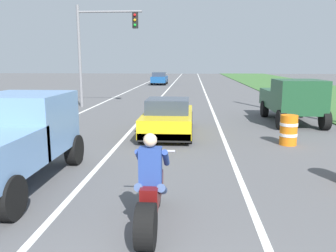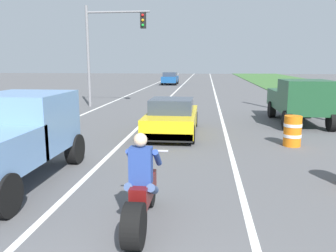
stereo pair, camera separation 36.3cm
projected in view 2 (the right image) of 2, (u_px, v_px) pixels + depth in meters
The scene contains 10 objects.
lane_stripe_left_solid at pixel (109, 103), 23.07m from camera, with size 0.14×120.00×0.01m, color white.
lane_stripe_right_solid at pixel (218, 105), 22.30m from camera, with size 0.14×120.00×0.01m, color white.
lane_stripe_centre_dashed at pixel (162, 104), 22.69m from camera, with size 0.14×120.00×0.01m, color white.
motorcycle_with_rider at pixel (141, 195), 5.64m from camera, with size 0.70×2.21×1.62m.
sports_car_yellow at pixel (172, 118), 13.21m from camera, with size 1.84×4.30×1.37m.
pickup_truck_left_lane_light_blue at pixel (6, 136), 7.67m from camera, with size 2.02×4.80×1.98m.
pickup_truck_right_shoulder_dark_green at pixel (299, 99), 15.43m from camera, with size 2.02×4.80×1.98m.
traffic_light_mast_near at pixel (106, 41), 20.71m from camera, with size 3.89×0.34×6.00m.
construction_barrel_mid at pixel (292, 131), 11.33m from camera, with size 0.58×0.58×1.00m.
distant_car_far_ahead at pixel (170, 78), 42.03m from camera, with size 1.80×4.00×1.50m.
Camera 2 is at (1.02, -2.40, 2.72)m, focal length 37.15 mm.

